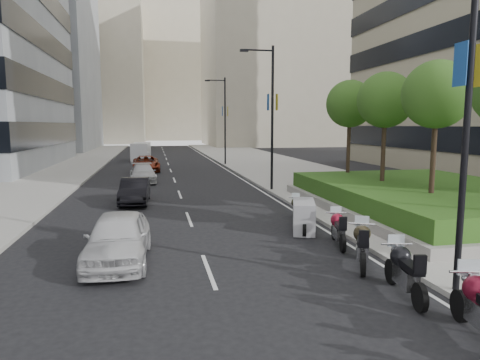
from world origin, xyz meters
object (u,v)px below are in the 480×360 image
object	(u,v)px
motorcycle_2	(404,271)
motorcycle_5	(304,217)
motorcycle_6	(296,209)
car_c	(143,173)
motorcycle_4	(338,229)
car_b	(135,191)
car_a	(118,238)
lamp_post_0	(463,88)
car_d	(146,164)
delivery_van	(141,152)
lamp_post_2	(224,116)
motorcycle_3	(362,245)
lamp_post_1	(270,111)

from	to	relation	value
motorcycle_2	motorcycle_5	world-z (taller)	motorcycle_5
motorcycle_5	motorcycle_6	bearing A→B (deg)	7.06
car_c	motorcycle_6	bearing A→B (deg)	-68.02
car_c	motorcycle_4	bearing A→B (deg)	-72.86
motorcycle_4	car_b	bearing A→B (deg)	50.61
car_a	car_c	world-z (taller)	car_a
car_a	car_c	distance (m)	18.86
lamp_post_0	car_b	world-z (taller)	lamp_post_0
motorcycle_4	motorcycle_5	bearing A→B (deg)	28.08
car_b	car_d	size ratio (longest dim) A/B	0.81
car_a	delivery_van	world-z (taller)	delivery_van
motorcycle_4	lamp_post_2	bearing A→B (deg)	11.98
car_d	delivery_van	distance (m)	12.22
delivery_van	motorcycle_5	bearing A→B (deg)	-74.41
lamp_post_0	delivery_van	distance (m)	43.96
motorcycle_2	motorcycle_4	bearing A→B (deg)	6.37
lamp_post_2	motorcycle_3	world-z (taller)	lamp_post_2
motorcycle_2	motorcycle_6	bearing A→B (deg)	9.10
motorcycle_6	car_d	xyz separation A→B (m)	(-6.86, 21.87, 0.19)
car_a	lamp_post_2	bearing A→B (deg)	77.13
car_a	car_b	size ratio (longest dim) A/B	1.10
lamp_post_0	car_d	world-z (taller)	lamp_post_0
motorcycle_6	car_d	world-z (taller)	car_d
car_a	car_b	distance (m)	10.13
motorcycle_3	motorcycle_6	size ratio (longest dim) A/B	1.17
lamp_post_2	car_c	distance (m)	14.91
car_a	car_d	size ratio (longest dim) A/B	0.89
car_c	car_d	size ratio (longest dim) A/B	0.88
lamp_post_1	motorcycle_6	xyz separation A→B (m)	(-0.99, -8.15, -4.54)
lamp_post_1	car_a	xyz separation A→B (m)	(-8.26, -12.66, -4.29)
motorcycle_2	motorcycle_6	distance (m)	8.62
motorcycle_2	motorcycle_5	size ratio (longest dim) A/B	1.09
lamp_post_0	car_b	size ratio (longest dim) A/B	2.19
car_c	delivery_van	distance (m)	19.73
motorcycle_2	car_b	bearing A→B (deg)	36.40
lamp_post_1	delivery_van	world-z (taller)	lamp_post_1
motorcycle_5	delivery_van	xyz separation A→B (m)	(-7.25, 36.11, 0.37)
motorcycle_2	motorcycle_4	distance (m)	4.51
lamp_post_0	lamp_post_2	bearing A→B (deg)	90.00
motorcycle_6	car_a	distance (m)	8.56
lamp_post_1	motorcycle_2	distance (m)	17.38
lamp_post_1	motorcycle_4	xyz separation A→B (m)	(-0.84, -12.26, -4.48)
lamp_post_2	delivery_van	bearing A→B (deg)	137.50
delivery_van	motorcycle_2	bearing A→B (deg)	-75.80
motorcycle_6	car_c	bearing A→B (deg)	41.62
delivery_van	motorcycle_6	bearing A→B (deg)	-73.12
lamp_post_1	lamp_post_2	size ratio (longest dim) A/B	1.00
motorcycle_2	motorcycle_3	xyz separation A→B (m)	(0.05, 2.29, 0.00)
lamp_post_1	lamp_post_0	bearing A→B (deg)	-90.00
lamp_post_2	motorcycle_6	bearing A→B (deg)	-92.17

